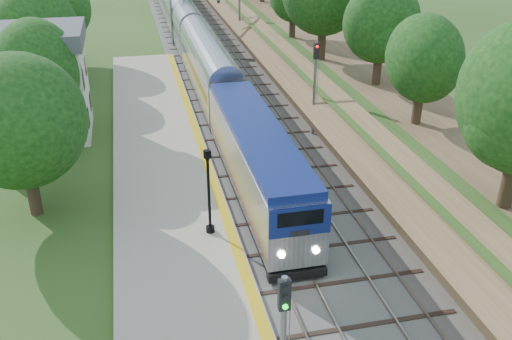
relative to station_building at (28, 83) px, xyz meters
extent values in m
cube|color=#4C4944|center=(16.00, 30.00, -4.03)|extent=(9.50, 170.00, 0.12)
cube|color=gray|center=(13.28, 30.00, -3.89)|extent=(0.08, 170.00, 0.16)
cube|color=gray|center=(14.72, 30.00, -3.89)|extent=(0.08, 170.00, 0.16)
cube|color=gray|center=(17.28, 30.00, -3.89)|extent=(0.08, 170.00, 0.16)
cube|color=gray|center=(18.72, 30.00, -3.89)|extent=(0.08, 170.00, 0.16)
cube|color=#ACA28B|center=(8.80, -14.00, -3.90)|extent=(6.40, 68.00, 0.38)
cube|color=gold|center=(11.65, -14.00, -3.70)|extent=(0.55, 68.00, 0.01)
cube|color=brown|center=(25.50, 30.00, -2.59)|extent=(9.00, 170.00, 3.00)
cube|color=brown|center=(21.60, 30.00, -2.79)|extent=(4.47, 170.00, 4.54)
cylinder|color=#332316|center=(24.00, -20.00, 0.22)|extent=(0.60, 0.60, 2.62)
sphere|color=#0E330E|center=(24.00, -20.00, 3.79)|extent=(5.70, 5.70, 5.70)
cube|color=silver|center=(0.00, 0.00, -0.69)|extent=(8.00, 6.00, 6.80)
cube|color=#505257|center=(0.00, 0.00, 3.31)|extent=(8.60, 6.60, 1.20)
cube|color=black|center=(4.01, -1.80, -2.29)|extent=(0.05, 1.10, 1.30)
cube|color=black|center=(4.01, 1.80, -2.29)|extent=(0.05, 1.10, 1.30)
cube|color=black|center=(4.01, -1.80, 0.51)|extent=(0.05, 1.10, 1.30)
cube|color=black|center=(4.01, 1.80, 0.51)|extent=(0.05, 1.10, 1.30)
cylinder|color=slate|center=(12.50, 25.00, -0.99)|extent=(0.24, 0.24, 6.20)
cylinder|color=slate|center=(20.50, 25.00, -0.99)|extent=(0.24, 0.24, 6.20)
cube|color=black|center=(14.00, 24.85, 1.11)|extent=(0.30, 0.20, 0.90)
cylinder|color=#332316|center=(2.00, -4.00, -2.86)|extent=(0.60, 0.60, 2.45)
sphere|color=#0E330E|center=(2.00, -4.00, 0.46)|extent=(5.32, 5.32, 5.32)
cylinder|color=#332316|center=(2.00, 12.00, -2.86)|extent=(0.60, 0.60, 2.45)
sphere|color=#0E330E|center=(2.00, 12.00, 0.46)|extent=(5.32, 5.32, 5.32)
cube|color=black|center=(14.00, -12.81, -3.52)|extent=(2.66, 16.65, 0.58)
cube|color=#B7BAC1|center=(14.00, -12.81, -1.59)|extent=(2.89, 17.34, 3.28)
cube|color=navy|center=(14.00, -12.81, 0.26)|extent=(2.77, 16.65, 0.42)
cube|color=navy|center=(14.00, -21.51, -0.68)|extent=(2.86, 0.10, 1.45)
cube|color=black|center=(14.00, -21.55, -0.49)|extent=(2.12, 0.06, 0.72)
cube|color=#98240E|center=(14.00, -12.81, -2.70)|extent=(2.91, 17.00, 0.10)
cube|color=#B7BAC1|center=(14.00, 6.10, -1.93)|extent=(2.89, 19.27, 3.76)
cube|color=#B7BAC1|center=(14.00, 25.97, -1.93)|extent=(2.89, 19.27, 3.76)
cylinder|color=black|center=(10.61, -16.69, -3.55)|extent=(0.47, 0.47, 0.32)
cylinder|color=black|center=(10.61, -16.69, -1.49)|extent=(0.15, 0.15, 4.13)
cube|color=black|center=(10.61, -16.69, 0.79)|extent=(0.37, 0.37, 0.42)
cube|color=silver|center=(10.61, -16.69, 0.79)|extent=(0.27, 0.27, 0.32)
cube|color=black|center=(11.10, -29.26, 1.83)|extent=(0.36, 0.23, 1.07)
cylinder|color=#0CE526|center=(11.10, -29.39, 1.83)|extent=(0.17, 0.06, 0.17)
cylinder|color=slate|center=(20.20, -4.42, -0.50)|extent=(0.20, 0.20, 6.94)
cube|color=black|center=(20.20, -4.42, 2.30)|extent=(0.38, 0.25, 1.12)
cylinder|color=#FF0C0C|center=(20.20, -4.57, 2.30)|extent=(0.18, 0.07, 0.18)
camera|label=1|loc=(7.34, -42.13, 12.55)|focal=40.00mm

